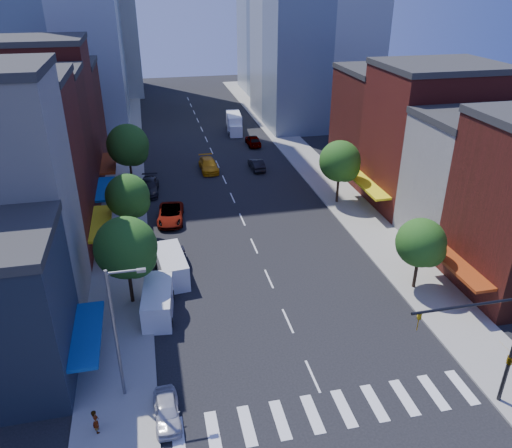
% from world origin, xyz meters
% --- Properties ---
extents(ground, '(220.00, 220.00, 0.00)m').
position_xyz_m(ground, '(0.00, 0.00, 0.00)').
color(ground, black).
rests_on(ground, ground).
extents(sidewalk_left, '(5.00, 120.00, 0.15)m').
position_xyz_m(sidewalk_left, '(-12.50, 40.00, 0.07)').
color(sidewalk_left, gray).
rests_on(sidewalk_left, ground).
extents(sidewalk_right, '(5.00, 120.00, 0.15)m').
position_xyz_m(sidewalk_right, '(12.50, 40.00, 0.07)').
color(sidewalk_right, gray).
rests_on(sidewalk_right, ground).
extents(crosswalk, '(19.00, 3.00, 0.01)m').
position_xyz_m(crosswalk, '(0.00, -3.00, 0.01)').
color(crosswalk, silver).
rests_on(crosswalk, ground).
extents(bldg_left_2, '(12.00, 9.00, 16.00)m').
position_xyz_m(bldg_left_2, '(-21.00, 20.50, 8.00)').
color(bldg_left_2, maroon).
rests_on(bldg_left_2, ground).
extents(bldg_left_3, '(12.00, 8.00, 15.00)m').
position_xyz_m(bldg_left_3, '(-21.00, 29.00, 7.50)').
color(bldg_left_3, '#4A1B12').
rests_on(bldg_left_3, ground).
extents(bldg_left_4, '(12.00, 9.00, 17.00)m').
position_xyz_m(bldg_left_4, '(-21.00, 37.50, 8.50)').
color(bldg_left_4, maroon).
rests_on(bldg_left_4, ground).
extents(bldg_left_5, '(12.00, 10.00, 13.00)m').
position_xyz_m(bldg_left_5, '(-21.00, 47.00, 6.50)').
color(bldg_left_5, '#4A1B12').
rests_on(bldg_left_5, ground).
extents(bldg_right_1, '(12.00, 8.00, 12.00)m').
position_xyz_m(bldg_right_1, '(21.00, 15.00, 6.00)').
color(bldg_right_1, beige).
rests_on(bldg_right_1, ground).
extents(bldg_right_2, '(12.00, 10.00, 15.00)m').
position_xyz_m(bldg_right_2, '(21.00, 24.00, 7.50)').
color(bldg_right_2, maroon).
rests_on(bldg_right_2, ground).
extents(bldg_right_3, '(12.00, 10.00, 13.00)m').
position_xyz_m(bldg_right_3, '(21.00, 34.00, 6.50)').
color(bldg_right_3, '#4A1B12').
rests_on(bldg_right_3, ground).
extents(traffic_signal, '(7.24, 2.24, 8.00)m').
position_xyz_m(traffic_signal, '(9.94, -4.50, 4.16)').
color(traffic_signal, black).
rests_on(traffic_signal, sidewalk_right).
extents(streetlight, '(2.25, 0.25, 9.00)m').
position_xyz_m(streetlight, '(-11.81, 1.00, 5.28)').
color(streetlight, slate).
rests_on(streetlight, sidewalk_left).
extents(tree_left_near, '(4.80, 4.80, 7.30)m').
position_xyz_m(tree_left_near, '(-11.35, 10.92, 4.87)').
color(tree_left_near, black).
rests_on(tree_left_near, sidewalk_left).
extents(tree_left_mid, '(4.20, 4.20, 6.65)m').
position_xyz_m(tree_left_mid, '(-11.35, 21.92, 4.53)').
color(tree_left_mid, black).
rests_on(tree_left_mid, sidewalk_left).
extents(tree_left_far, '(5.00, 5.00, 7.75)m').
position_xyz_m(tree_left_far, '(-11.35, 35.92, 5.20)').
color(tree_left_far, black).
rests_on(tree_left_far, sidewalk_left).
extents(tree_right_near, '(4.00, 4.00, 6.20)m').
position_xyz_m(tree_right_near, '(11.65, 7.92, 4.19)').
color(tree_right_near, black).
rests_on(tree_right_near, sidewalk_right).
extents(tree_right_far, '(4.60, 4.60, 7.20)m').
position_xyz_m(tree_right_far, '(11.65, 25.92, 4.86)').
color(tree_right_far, black).
rests_on(tree_right_far, sidewalk_right).
extents(parked_car_front, '(1.61, 3.78, 1.27)m').
position_xyz_m(parked_car_front, '(-9.50, -1.46, 0.64)').
color(parked_car_front, silver).
rests_on(parked_car_front, ground).
extents(parked_car_second, '(1.67, 4.32, 1.40)m').
position_xyz_m(parked_car_second, '(-7.50, 15.69, 0.70)').
color(parked_car_second, black).
rests_on(parked_car_second, ground).
extents(parked_car_third, '(3.23, 5.92, 1.57)m').
position_xyz_m(parked_car_third, '(-7.50, 25.28, 0.79)').
color(parked_car_third, '#999999').
rests_on(parked_car_third, ground).
extents(parked_car_rear, '(2.63, 5.66, 1.60)m').
position_xyz_m(parked_car_rear, '(-9.50, 33.65, 0.80)').
color(parked_car_rear, black).
rests_on(parked_car_rear, ground).
extents(cargo_van_near, '(2.67, 5.56, 2.29)m').
position_xyz_m(cargo_van_near, '(-9.51, 8.93, 1.13)').
color(cargo_van_near, silver).
rests_on(cargo_van_near, ground).
extents(cargo_van_far, '(2.73, 5.61, 2.31)m').
position_xyz_m(cargo_van_far, '(-8.12, 13.93, 1.14)').
color(cargo_van_far, silver).
rests_on(cargo_van_far, ground).
extents(taxi, '(2.33, 5.51, 1.59)m').
position_xyz_m(taxi, '(-1.52, 39.71, 0.79)').
color(taxi, orange).
rests_on(taxi, ground).
extents(traffic_car_oncoming, '(1.65, 4.39, 1.43)m').
position_xyz_m(traffic_car_oncoming, '(4.87, 38.75, 0.72)').
color(traffic_car_oncoming, black).
rests_on(traffic_car_oncoming, ground).
extents(traffic_car_far, '(1.96, 4.75, 1.61)m').
position_xyz_m(traffic_car_far, '(6.65, 49.26, 0.80)').
color(traffic_car_far, '#999999').
rests_on(traffic_car_far, ground).
extents(box_truck, '(2.80, 7.46, 2.94)m').
position_xyz_m(box_truck, '(5.14, 57.10, 1.39)').
color(box_truck, white).
rests_on(box_truck, ground).
extents(pedestrian_near, '(0.52, 0.66, 1.59)m').
position_xyz_m(pedestrian_near, '(-13.47, -1.65, 0.95)').
color(pedestrian_near, '#999999').
rests_on(pedestrian_near, sidewalk_left).
extents(pedestrian_far, '(1.01, 1.14, 1.97)m').
position_xyz_m(pedestrian_far, '(-10.50, 8.57, 1.14)').
color(pedestrian_far, '#999999').
rests_on(pedestrian_far, sidewalk_left).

